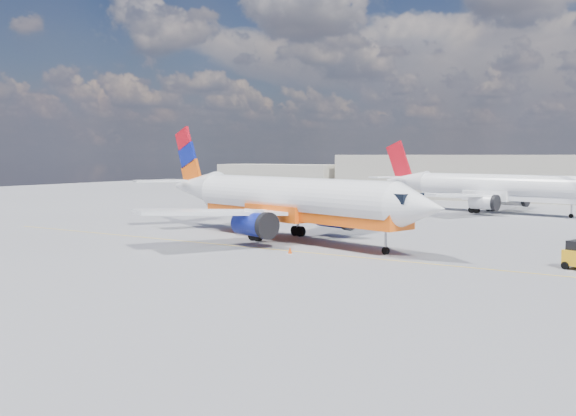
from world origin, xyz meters
The scene contains 7 objects.
ground centered at (0.00, 0.00, 0.00)m, with size 240.00×240.00×0.00m, color slate.
taxi_line centered at (0.00, 3.00, 0.01)m, with size 70.00×0.15×0.01m, color yellow.
terminal_main centered at (5.00, 75.00, 4.00)m, with size 70.00×14.00×8.00m, color #B8B29F.
terminal_annex centered at (-45.00, 72.00, 3.00)m, with size 26.00×10.00×6.00m, color #B8B29F.
main_jet centered at (-4.17, 8.90, 3.76)m, with size 37.27×28.38×11.28m.
second_jet centered at (4.70, 48.01, 3.40)m, with size 33.82×26.01×10.20m.
traffic_cone centered at (0.95, 1.61, 0.28)m, with size 0.41×0.41×0.58m.
Camera 1 is at (27.88, -41.87, 7.94)m, focal length 40.00 mm.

